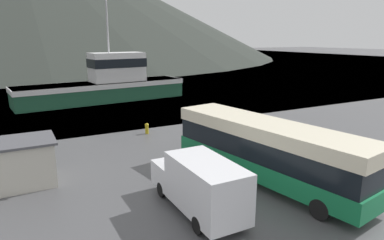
{
  "coord_description": "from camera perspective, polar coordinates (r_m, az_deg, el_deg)",
  "views": [
    {
      "loc": [
        -12.6,
        -5.91,
        7.26
      ],
      "look_at": [
        -2.36,
        13.33,
        2.0
      ],
      "focal_mm": 32.0,
      "sensor_mm": 36.0,
      "label": 1
    }
  ],
  "objects": [
    {
      "name": "mooring_bollard",
      "position": [
        26.7,
        -7.54,
        -1.32
      ],
      "size": [
        0.31,
        0.31,
        0.83
      ],
      "color": "#B29919",
      "rests_on": "ground"
    },
    {
      "name": "delivery_van",
      "position": [
        14.62,
        1.25,
        -10.57
      ],
      "size": [
        1.95,
        5.71,
        2.43
      ],
      "rotation": [
        0.0,
        0.0,
        -0.0
      ],
      "color": "silver",
      "rests_on": "ground"
    },
    {
      "name": "water_surface",
      "position": [
        146.39,
        -23.39,
        9.64
      ],
      "size": [
        240.0,
        240.0,
        0.0
      ],
      "primitive_type": "plane",
      "color": "slate",
      "rests_on": "ground"
    },
    {
      "name": "dock_kiosk",
      "position": [
        19.25,
        -26.8,
        -6.36
      ],
      "size": [
        3.46,
        2.75,
        2.33
      ],
      "color": "beige",
      "rests_on": "ground"
    },
    {
      "name": "tour_bus",
      "position": [
        17.82,
        12.22,
        -4.67
      ],
      "size": [
        4.37,
        11.54,
        3.15
      ],
      "rotation": [
        0.0,
        0.0,
        0.16
      ],
      "color": "#146B3D",
      "rests_on": "ground"
    },
    {
      "name": "fishing_boat",
      "position": [
        41.47,
        -14.06,
        5.87
      ],
      "size": [
        19.81,
        6.35,
        11.74
      ],
      "rotation": [
        0.0,
        0.0,
        1.68
      ],
      "color": "#1E5138",
      "rests_on": "water_surface"
    },
    {
      "name": "storage_bin",
      "position": [
        22.48,
        14.88,
        -4.27
      ],
      "size": [
        1.0,
        1.19,
        1.08
      ],
      "color": "olive",
      "rests_on": "ground"
    }
  ]
}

